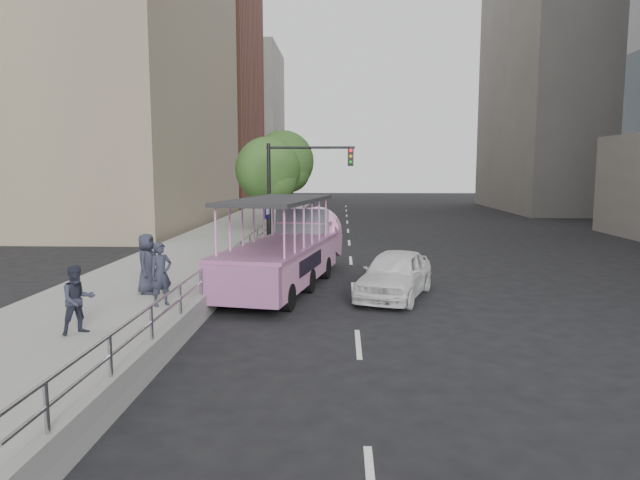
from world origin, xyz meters
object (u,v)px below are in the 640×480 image
pedestrian_mid (78,300)px  street_tree_near (270,172)px  car (395,274)px  pedestrian_near (161,274)px  pedestrian_far (147,264)px  traffic_signal (294,179)px  duck_boat (288,253)px  parking_sign (267,221)px  street_tree_far (284,164)px

pedestrian_mid → street_tree_near: 18.67m
pedestrian_mid → street_tree_near: street_tree_near is taller
car → pedestrian_mid: 9.26m
pedestrian_near → pedestrian_mid: size_ratio=1.11×
car → pedestrian_near: pedestrian_near is taller
pedestrian_far → street_tree_near: bearing=-5.9°
traffic_signal → street_tree_near: bearing=115.0°
car → street_tree_near: bearing=131.9°
duck_boat → pedestrian_mid: bearing=-120.2°
duck_boat → car: bearing=-26.6°
pedestrian_near → pedestrian_mid: bearing=-157.8°
pedestrian_mid → pedestrian_far: 4.22m
pedestrian_mid → traffic_signal: (3.62, 14.93, 2.42)m
car → traffic_signal: (-3.97, 9.64, 2.75)m
car → street_tree_near: (-5.57, 13.07, 3.08)m
pedestrian_far → street_tree_near: 14.51m
pedestrian_mid → pedestrian_far: bearing=45.4°
duck_boat → parking_sign: duck_boat is taller
duck_boat → pedestrian_mid: duck_boat is taller
parking_sign → traffic_signal: traffic_signal is taller
traffic_signal → street_tree_far: size_ratio=0.81×
car → traffic_signal: size_ratio=0.84×
parking_sign → street_tree_far: street_tree_far is taller
duck_boat → traffic_signal: bearing=93.4°
pedestrian_far → street_tree_far: (2.10, 20.14, 3.11)m
traffic_signal → car: bearing=-67.6°
pedestrian_near → pedestrian_mid: (-1.04, -2.71, -0.09)m
pedestrian_near → street_tree_far: 21.91m
pedestrian_far → pedestrian_mid: bearing=-179.9°
duck_boat → street_tree_near: size_ratio=1.66×
parking_sign → traffic_signal: 3.43m
car → street_tree_far: bearing=124.5°
street_tree_near → parking_sign: bearing=-83.8°
car → pedestrian_far: pedestrian_far is taller
duck_boat → pedestrian_near: size_ratio=5.44×
parking_sign → street_tree_near: bearing=96.2°
duck_boat → car: size_ratio=2.17×
traffic_signal → parking_sign: bearing=-108.2°
street_tree_far → street_tree_near: bearing=-91.9°
parking_sign → street_tree_near: size_ratio=0.49×
car → parking_sign: (-4.89, 6.85, 1.00)m
car → traffic_signal: 10.79m
duck_boat → parking_sign: size_ratio=3.41×
pedestrian_near → street_tree_far: bearing=40.0°
car → traffic_signal: bearing=131.2°
pedestrian_far → street_tree_far: 20.49m
duck_boat → street_tree_far: bearing=96.2°
parking_sign → street_tree_far: (-0.48, 12.23, 2.56)m
duck_boat → street_tree_far: size_ratio=1.47×
car → street_tree_near: size_ratio=0.76×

